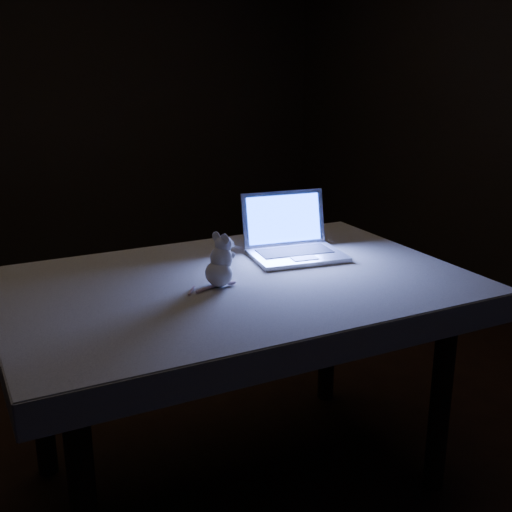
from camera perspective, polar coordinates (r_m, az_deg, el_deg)
floor at (r=3.05m, az=-6.58°, el=-13.19°), size 5.00×5.00×0.00m
back_wall at (r=5.05m, az=-18.39°, el=13.66°), size 4.50×0.04×2.60m
table at (r=2.38m, az=-1.75°, el=-11.38°), size 1.52×1.01×0.79m
tablecloth at (r=2.24m, az=-2.48°, el=-3.25°), size 1.61×1.10×0.10m
laptop at (r=2.43m, az=3.74°, el=2.47°), size 0.39×0.36×0.23m
plush_mouse at (r=2.13m, az=-3.35°, el=-0.38°), size 0.16×0.16×0.18m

